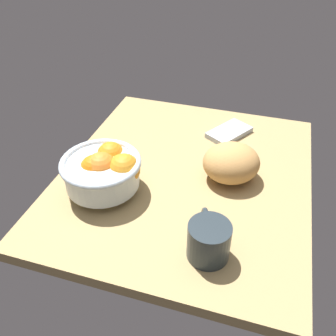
{
  "coord_description": "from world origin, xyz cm",
  "views": [
    {
      "loc": [
        -74.01,
        -17.83,
        60.51
      ],
      "look_at": [
        -5.29,
        3.18,
        5.0
      ],
      "focal_mm": 39.13,
      "sensor_mm": 36.0,
      "label": 1
    }
  ],
  "objects_px": {
    "fruit_bowl": "(104,170)",
    "mug": "(209,240)",
    "napkin_folded": "(229,132)",
    "bread_loaf": "(231,163)"
  },
  "relations": [
    {
      "from": "mug",
      "to": "bread_loaf",
      "type": "bearing_deg",
      "value": -0.62
    },
    {
      "from": "bread_loaf",
      "to": "mug",
      "type": "xyz_separation_m",
      "value": [
        -0.26,
        0.0,
        -0.01
      ]
    },
    {
      "from": "fruit_bowl",
      "to": "mug",
      "type": "height_order",
      "value": "fruit_bowl"
    },
    {
      "from": "napkin_folded",
      "to": "mug",
      "type": "distance_m",
      "value": 0.47
    },
    {
      "from": "bread_loaf",
      "to": "mug",
      "type": "height_order",
      "value": "bread_loaf"
    },
    {
      "from": "napkin_folded",
      "to": "fruit_bowl",
      "type": "bearing_deg",
      "value": 143.55
    },
    {
      "from": "fruit_bowl",
      "to": "mug",
      "type": "relative_size",
      "value": 1.55
    },
    {
      "from": "napkin_folded",
      "to": "mug",
      "type": "bearing_deg",
      "value": -175.97
    },
    {
      "from": "fruit_bowl",
      "to": "bread_loaf",
      "type": "bearing_deg",
      "value": -64.95
    },
    {
      "from": "napkin_folded",
      "to": "mug",
      "type": "xyz_separation_m",
      "value": [
        -0.47,
        -0.03,
        0.03
      ]
    }
  ]
}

